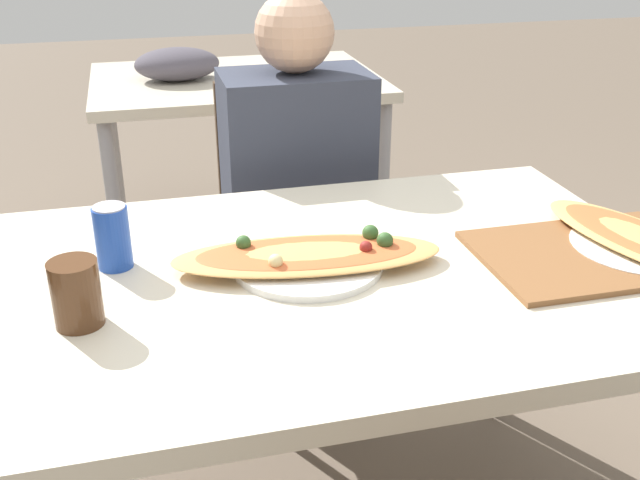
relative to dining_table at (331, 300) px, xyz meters
The scene contains 8 objects.
dining_table is the anchor object (origin of this frame).
chair_far_seated 0.79m from the dining_table, 84.05° to the left, with size 0.40×0.40×0.90m.
person_seated 0.66m from the dining_table, 83.01° to the left, with size 0.39×0.27×1.17m.
pizza_main 0.10m from the dining_table, 152.20° to the left, with size 0.53×0.29×0.06m.
soda_can 0.43m from the dining_table, 164.46° to the left, with size 0.07×0.07×0.12m.
drink_glass 0.48m from the dining_table, 168.78° to the right, with size 0.08×0.08×0.11m.
serving_tray 0.52m from the dining_table, ahead, with size 0.44×0.31×0.01m.
background_table 1.68m from the dining_table, 89.23° to the left, with size 1.10×0.80×0.86m.
Camera 1 is at (-0.33, -1.23, 1.39)m, focal length 42.00 mm.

